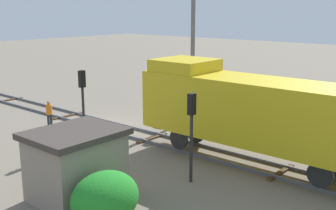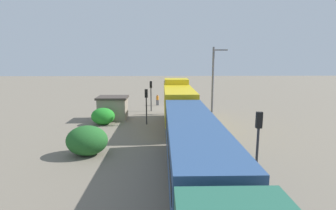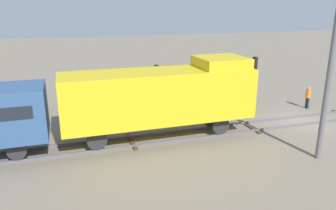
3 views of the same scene
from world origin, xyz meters
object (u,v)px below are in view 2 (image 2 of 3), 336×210
(passenger_car_leading, at_px, (193,142))
(traffic_signal_far, at_px, (258,135))
(worker_near_track, at_px, (157,99))
(traffic_signal_near, at_px, (151,90))
(catenary_mast, at_px, (213,78))
(locomotive, at_px, (178,100))
(relay_hut, at_px, (113,108))
(traffic_signal_mid, at_px, (146,100))

(passenger_car_leading, xyz_separation_m, traffic_signal_far, (-3.60, 0.19, 0.45))
(passenger_car_leading, bearing_deg, worker_near_track, -84.70)
(traffic_signal_near, xyz_separation_m, catenary_mast, (-8.26, 1.10, 1.70))
(passenger_car_leading, distance_m, traffic_signal_near, 21.66)
(locomotive, relative_size, traffic_signal_near, 2.82)
(locomotive, xyz_separation_m, relay_hut, (7.50, -3.14, -1.38))
(traffic_signal_far, height_order, relay_hut, traffic_signal_far)
(traffic_signal_near, height_order, traffic_signal_far, traffic_signal_far)
(catenary_mast, height_order, relay_hut, catenary_mast)
(locomotive, xyz_separation_m, traffic_signal_far, (-3.60, 13.53, 0.20))
(traffic_signal_mid, xyz_separation_m, relay_hut, (4.10, -2.50, -1.32))
(traffic_signal_mid, relative_size, traffic_signal_far, 0.91)
(traffic_signal_near, height_order, relay_hut, traffic_signal_near)
(passenger_car_leading, bearing_deg, traffic_signal_mid, -76.33)
(traffic_signal_mid, xyz_separation_m, catenary_mast, (-8.46, -6.34, 1.84))
(traffic_signal_mid, bearing_deg, passenger_car_leading, 103.67)
(catenary_mast, distance_m, relay_hut, 13.51)
(locomotive, height_order, catenary_mast, catenary_mast)
(traffic_signal_near, xyz_separation_m, worker_near_track, (-0.80, -4.43, -1.86))
(worker_near_track, bearing_deg, locomotive, 122.44)
(worker_near_track, bearing_deg, relay_hut, 83.05)
(traffic_signal_far, distance_m, relay_hut, 20.09)
(locomotive, height_order, traffic_signal_near, locomotive)
(traffic_signal_far, xyz_separation_m, worker_near_track, (6.00, -26.05, -1.98))
(traffic_signal_near, bearing_deg, traffic_signal_far, 107.46)
(locomotive, xyz_separation_m, traffic_signal_near, (3.20, -8.09, 0.09))
(relay_hut, bearing_deg, locomotive, 157.28)
(traffic_signal_far, bearing_deg, worker_near_track, -77.03)
(traffic_signal_far, relative_size, worker_near_track, 2.52)
(worker_near_track, relative_size, catenary_mast, 0.20)
(traffic_signal_near, relative_size, catenary_mast, 0.48)
(passenger_car_leading, height_order, traffic_signal_far, traffic_signal_far)
(traffic_signal_near, bearing_deg, passenger_car_leading, 98.50)
(locomotive, bearing_deg, catenary_mast, -125.90)
(catenary_mast, bearing_deg, passenger_car_leading, 76.03)
(traffic_signal_far, distance_m, catenary_mast, 20.63)
(traffic_signal_far, relative_size, relay_hut, 1.22)
(traffic_signal_near, height_order, catenary_mast, catenary_mast)
(worker_near_track, bearing_deg, traffic_signal_mid, 106.77)
(traffic_signal_near, xyz_separation_m, traffic_signal_mid, (0.20, 7.44, -0.15))
(locomotive, relative_size, relay_hut, 3.31)
(traffic_signal_near, bearing_deg, locomotive, 111.59)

